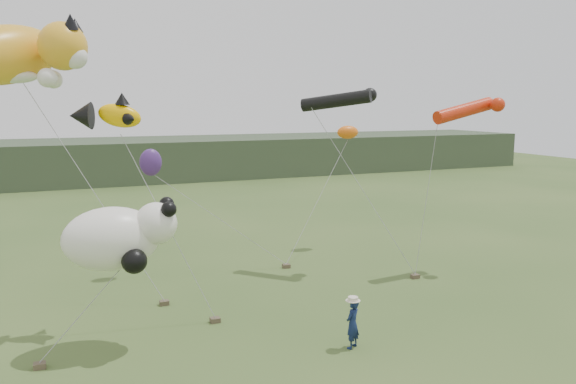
# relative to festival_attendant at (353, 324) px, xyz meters

# --- Properties ---
(ground) EXTENTS (120.00, 120.00, 0.00)m
(ground) POSITION_rel_festival_attendant_xyz_m (-0.58, -0.14, -0.80)
(ground) COLOR #385123
(ground) RESTS_ON ground
(headland) EXTENTS (90.00, 13.00, 4.00)m
(headland) POSITION_rel_festival_attendant_xyz_m (-3.69, 44.55, 1.12)
(headland) COLOR #2D3D28
(headland) RESTS_ON ground
(festival_attendant) EXTENTS (0.70, 0.63, 1.59)m
(festival_attendant) POSITION_rel_festival_attendant_xyz_m (0.00, 0.00, 0.00)
(festival_attendant) COLOR #121E43
(festival_attendant) RESTS_ON ground
(sandbag_anchors) EXTENTS (15.56, 6.92, 0.18)m
(sandbag_anchors) POSITION_rel_festival_attendant_xyz_m (-1.99, 5.25, -0.71)
(sandbag_anchors) COLOR brown
(sandbag_anchors) RESTS_ON ground
(cat_kite) EXTENTS (6.55, 5.09, 3.08)m
(cat_kite) POSITION_rel_festival_attendant_xyz_m (-9.43, 9.61, 8.76)
(cat_kite) COLOR gold
(cat_kite) RESTS_ON ground
(fish_kite) EXTENTS (2.51, 1.63, 1.27)m
(fish_kite) POSITION_rel_festival_attendant_xyz_m (-6.74, 4.81, 6.50)
(fish_kite) COLOR #FFB700
(fish_kite) RESTS_ON ground
(tube_kites) EXTENTS (8.30, 4.65, 1.62)m
(tube_kites) POSITION_rel_festival_attendant_xyz_m (6.34, 6.80, 6.83)
(tube_kites) COLOR black
(tube_kites) RESTS_ON ground
(panda_kite) EXTENTS (3.48, 2.25, 2.16)m
(panda_kite) POSITION_rel_festival_attendant_xyz_m (-6.67, 2.89, 2.79)
(panda_kite) COLOR white
(panda_kite) RESTS_ON ground
(misc_kites) EXTENTS (11.64, 2.00, 2.01)m
(misc_kites) POSITION_rel_festival_attendant_xyz_m (0.07, 10.88, 4.76)
(misc_kites) COLOR orange
(misc_kites) RESTS_ON ground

